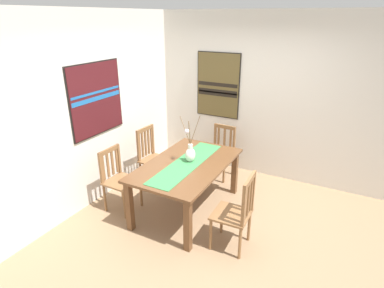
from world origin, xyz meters
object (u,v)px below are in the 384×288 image
object	(u,v)px
centerpiece_vase	(190,152)
painting_on_side_wall	(218,85)
chair_0	(236,212)
dining_table	(187,170)
chair_2	(221,150)
painting_on_back_wall	(96,99)
chair_1	(152,156)
chair_3	(119,178)

from	to	relation	value
centerpiece_vase	painting_on_side_wall	distance (m)	1.67
chair_0	painting_on_side_wall	distance (m)	2.53
dining_table	chair_2	xyz separation A→B (m)	(1.21, 0.01, -0.17)
painting_on_back_wall	painting_on_side_wall	world-z (taller)	painting_on_side_wall
painting_on_side_wall	chair_1	bearing A→B (deg)	153.44
centerpiece_vase	painting_on_back_wall	world-z (taller)	painting_on_back_wall
centerpiece_vase	chair_2	bearing A→B (deg)	1.03
dining_table	painting_on_side_wall	bearing A→B (deg)	9.38
centerpiece_vase	chair_3	size ratio (longest dim) A/B	0.76
dining_table	painting_on_side_wall	xyz separation A→B (m)	(1.60, 0.26, 0.86)
centerpiece_vase	chair_0	xyz separation A→B (m)	(-0.50, -0.88, -0.38)
chair_0	chair_2	size ratio (longest dim) A/B	1.10
painting_on_side_wall	centerpiece_vase	bearing A→B (deg)	-169.78
centerpiece_vase	painting_on_side_wall	bearing A→B (deg)	10.22
centerpiece_vase	painting_on_back_wall	distance (m)	1.52
centerpiece_vase	chair_3	world-z (taller)	centerpiece_vase
dining_table	chair_2	distance (m)	1.22
chair_0	chair_1	xyz separation A→B (m)	(0.82, 1.75, 0.01)
chair_2	painting_on_side_wall	distance (m)	1.12
dining_table	centerpiece_vase	xyz separation A→B (m)	(0.07, -0.01, 0.24)
painting_on_back_wall	painting_on_side_wall	xyz separation A→B (m)	(1.81, -1.07, -0.03)
chair_0	chair_1	bearing A→B (deg)	64.83
chair_1	painting_on_side_wall	distance (m)	1.66
painting_on_side_wall	chair_3	bearing A→B (deg)	163.05
painting_on_back_wall	painting_on_side_wall	bearing A→B (deg)	-30.61
dining_table	chair_3	xyz separation A→B (m)	(-0.41, 0.88, -0.16)
centerpiece_vase	chair_1	xyz separation A→B (m)	(0.33, 0.87, -0.37)
chair_2	chair_3	bearing A→B (deg)	151.85
dining_table	chair_2	bearing A→B (deg)	0.45
chair_0	painting_on_side_wall	world-z (taller)	painting_on_side_wall
chair_1	chair_3	world-z (taller)	chair_1
chair_2	chair_1	bearing A→B (deg)	133.48
chair_1	chair_3	distance (m)	0.81
painting_on_back_wall	dining_table	bearing A→B (deg)	-80.98
chair_1	dining_table	bearing A→B (deg)	-114.74
painting_on_back_wall	chair_1	bearing A→B (deg)	-37.67
chair_3	painting_on_back_wall	distance (m)	1.16
chair_1	chair_3	bearing A→B (deg)	179.06
centerpiece_vase	painting_on_side_wall	world-z (taller)	painting_on_side_wall
chair_0	painting_on_back_wall	xyz separation A→B (m)	(0.21, 2.22, 1.03)
centerpiece_vase	painting_on_back_wall	xyz separation A→B (m)	(-0.28, 1.34, 0.65)
chair_2	painting_on_back_wall	size ratio (longest dim) A/B	0.86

